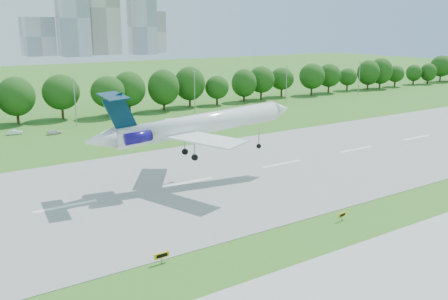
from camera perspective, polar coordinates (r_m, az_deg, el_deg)
ground at (r=76.47m, az=18.97°, el=-5.75°), size 600.00×600.00×0.00m
runway at (r=92.74m, az=6.69°, el=-1.60°), size 400.00×45.00×0.08m
tree_line at (r=147.92m, az=-10.42°, el=6.53°), size 288.40×8.40×10.40m
light_poles at (r=137.83m, az=-9.69°, el=6.09°), size 175.90×0.25×12.19m
skyline at (r=461.37m, az=-14.24°, el=14.29°), size 127.00×52.00×80.00m
airliner at (r=79.74m, az=-3.94°, el=2.86°), size 35.48×25.56×11.28m
taxi_sign_left at (r=55.07m, az=-7.15°, el=-11.87°), size 1.75×0.26×1.23m
taxi_sign_centre at (r=67.63m, az=13.34°, el=-7.23°), size 1.52×0.45×1.07m
service_vehicle_a at (r=127.09m, az=-22.81°, el=1.88°), size 3.52×1.73×1.11m
service_vehicle_b at (r=124.09m, az=-18.83°, el=1.96°), size 3.43×1.70×1.12m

